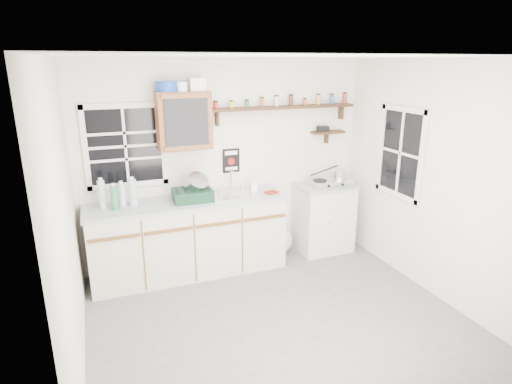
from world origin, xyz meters
The scene contains 18 objects.
room centered at (0.00, 0.00, 1.25)m, with size 3.64×3.24×2.54m.
main_cabinet centered at (-0.58, 1.30, 0.46)m, with size 2.31×0.63×0.92m.
right_cabinet centered at (1.25, 1.32, 0.46)m, with size 0.73×0.57×0.91m.
sink centered at (-0.05, 1.30, 0.93)m, with size 0.52×0.44×0.29m.
upper_cabinet centered at (-0.55, 1.44, 1.82)m, with size 0.60×0.32×0.65m.
upper_cabinet_clutter centered at (-0.59, 1.44, 2.21)m, with size 0.56×0.24×0.14m.
spice_shelf centered at (0.74, 1.51, 1.93)m, with size 1.91×0.18×0.35m.
secondary_shelf centered at (1.36, 1.52, 1.58)m, with size 0.45×0.16×0.24m.
warning_sign centered at (0.05, 1.59, 1.28)m, with size 0.22×0.02×0.30m.
window_back centered at (-1.20, 1.59, 1.55)m, with size 0.93×0.03×0.98m.
window_right centered at (1.79, 0.55, 1.45)m, with size 0.03×0.78×1.08m.
water_bottles centered at (-1.33, 1.33, 1.07)m, with size 0.41×0.16×0.35m.
dish_rack centered at (-0.51, 1.28, 1.03)m, with size 0.46×0.35×0.33m.
soap_bottle centered at (0.26, 1.35, 1.01)m, with size 0.08×0.08×0.17m, color silver.
rag centered at (0.44, 1.21, 0.93)m, with size 0.14×0.12×0.02m, color maroon.
hotplate centered at (1.31, 1.31, 0.95)m, with size 0.57×0.31×0.08m.
saucepan centered at (1.45, 1.31, 1.04)m, with size 0.42×0.30×0.19m.
trash_bag centered at (0.65, 1.40, 0.19)m, with size 0.38×0.35×0.44m.
Camera 1 is at (-1.55, -3.39, 2.46)m, focal length 30.00 mm.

